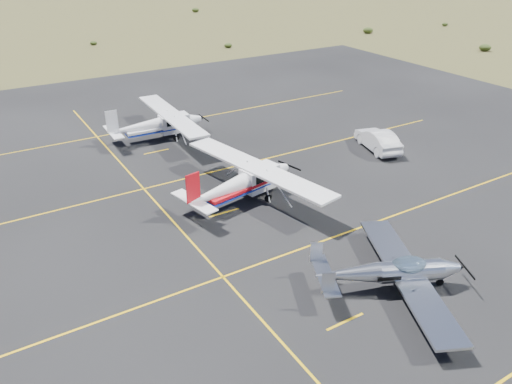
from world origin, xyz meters
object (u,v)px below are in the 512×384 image
object	(u,v)px
aircraft_low_wing	(393,272)
aircraft_cessna	(243,181)
aircraft_plain	(158,124)
sedan	(378,140)

from	to	relation	value
aircraft_low_wing	aircraft_cessna	xyz separation A→B (m)	(-1.55, 11.12, 0.35)
aircraft_plain	sedan	size ratio (longest dim) A/B	2.42
aircraft_cessna	aircraft_low_wing	bearing A→B (deg)	-93.42
aircraft_low_wing	aircraft_cessna	distance (m)	11.23
aircraft_low_wing	aircraft_plain	xyz separation A→B (m)	(-2.07, 23.80, 0.31)
aircraft_plain	aircraft_cessna	bearing A→B (deg)	-85.71
aircraft_cessna	sedan	size ratio (longest dim) A/B	2.50
aircraft_cessna	aircraft_plain	size ratio (longest dim) A/B	1.03
aircraft_low_wing	aircraft_plain	bearing A→B (deg)	119.75
aircraft_plain	sedan	world-z (taller)	aircraft_plain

